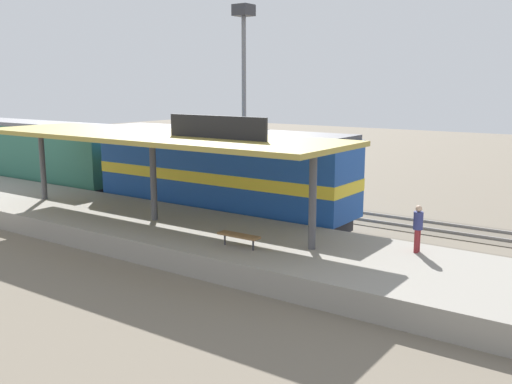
{
  "coord_description": "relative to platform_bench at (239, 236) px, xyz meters",
  "views": [
    {
      "loc": [
        -22.34,
        -18.0,
        6.84
      ],
      "look_at": [
        -1.38,
        -3.24,
        2.0
      ],
      "focal_mm": 40.38,
      "sensor_mm": 36.0,
      "label": 1
    }
  ],
  "objects": [
    {
      "name": "track_near",
      "position": [
        6.0,
        5.72,
        -1.31
      ],
      "size": [
        3.2,
        110.0,
        0.16
      ],
      "color": "#5F5649",
      "rests_on": "ground"
    },
    {
      "name": "person_waiting",
      "position": [
        3.2,
        -5.56,
        0.51
      ],
      "size": [
        0.34,
        0.34,
        1.71
      ],
      "color": "maroon",
      "rests_on": "platform"
    },
    {
      "name": "station_canopy",
      "position": [
        1.4,
        5.63,
        3.19
      ],
      "size": [
        5.2,
        18.0,
        4.7
      ],
      "color": "#47474C",
      "rests_on": "platform"
    },
    {
      "name": "track_far",
      "position": [
        10.6,
        5.72,
        -1.31
      ],
      "size": [
        3.2,
        110.0,
        0.16
      ],
      "color": "#5F5649",
      "rests_on": "ground"
    },
    {
      "name": "locomotive",
      "position": [
        6.0,
        5.68,
        1.07
      ],
      "size": [
        2.93,
        14.43,
        4.44
      ],
      "color": "#28282D",
      "rests_on": "track_near"
    },
    {
      "name": "light_mast",
      "position": [
        13.8,
        9.89,
        7.05
      ],
      "size": [
        1.1,
        1.1,
        11.7
      ],
      "color": "slate",
      "rests_on": "ground"
    },
    {
      "name": "ground_plane",
      "position": [
        8.0,
        5.72,
        -1.34
      ],
      "size": [
        120.0,
        120.0,
        0.0
      ],
      "primitive_type": "plane",
      "color": "#706656"
    },
    {
      "name": "platform_bench",
      "position": [
        0.0,
        0.0,
        0.0
      ],
      "size": [
        0.44,
        1.7,
        0.5
      ],
      "color": "#333338",
      "rests_on": "platform"
    },
    {
      "name": "passenger_carriage_front",
      "position": [
        6.0,
        23.68,
        0.97
      ],
      "size": [
        2.9,
        20.0,
        4.24
      ],
      "color": "#28282D",
      "rests_on": "track_near"
    },
    {
      "name": "platform",
      "position": [
        1.4,
        5.72,
        -0.89
      ],
      "size": [
        6.0,
        44.0,
        0.9
      ],
      "primitive_type": "cube",
      "color": "gray",
      "rests_on": "ground"
    }
  ]
}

